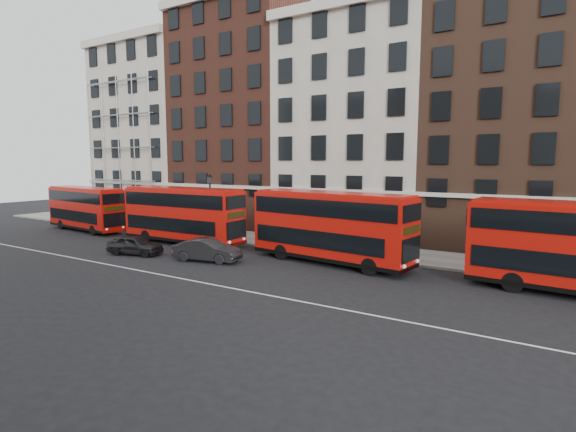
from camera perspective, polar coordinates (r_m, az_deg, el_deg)
The scene contains 12 objects.
ground at distance 26.12m, azimuth -6.67°, elevation -7.63°, with size 120.00×120.00×0.00m, color black.
pavement at distance 34.71m, azimuth 4.24°, elevation -3.81°, with size 80.00×5.00×0.15m, color gray.
kerb at distance 32.56m, azimuth 2.18°, elevation -4.51°, with size 80.00×0.30×0.16m, color gray.
road_centre_line at distance 24.65m, azimuth -9.61°, elevation -8.56°, with size 70.00×0.12×0.01m, color white.
building_terrace at distance 41.06m, azimuth 8.91°, elevation 12.04°, with size 64.00×11.95×22.00m.
bus_a at distance 46.46m, azimuth -24.32°, elevation 0.99°, with size 10.01×3.38×4.12m.
bus_b at distance 36.59m, azimuth -13.23°, elevation 0.27°, with size 10.72×2.72×4.49m.
bus_c at distance 28.88m, azimuth 5.35°, elevation -1.20°, with size 11.21×4.00×4.61m.
car_rear at distance 33.50m, azimuth -18.84°, elevation -3.52°, with size 1.60×3.98×1.36m, color black.
car_front at distance 30.12m, azimuth -10.23°, elevation -4.28°, with size 1.57×4.50×1.48m, color #252427.
lamp_post_left at distance 38.71m, azimuth -9.84°, elevation 1.72°, with size 0.44×0.44×5.33m.
iron_railings at distance 36.54m, azimuth 5.86°, elevation -2.37°, with size 6.60×0.06×1.00m, color black, non-canonical shape.
Camera 1 is at (15.86, -19.68, 6.58)m, focal length 28.00 mm.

